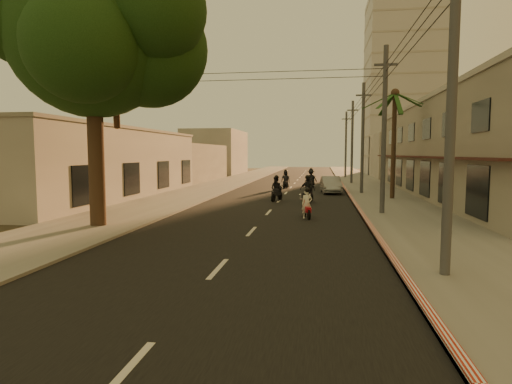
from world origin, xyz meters
The scene contains 20 objects.
ground centered at (0.00, 0.00, 0.00)m, with size 160.00×160.00×0.00m, color #383023.
road centered at (0.00, 20.00, 0.01)m, with size 10.00×140.00×0.02m, color black.
sidewalk_right centered at (7.50, 20.00, 0.06)m, with size 5.00×140.00×0.12m, color slate.
sidewalk_left centered at (-7.50, 20.00, 0.06)m, with size 5.00×140.00×0.12m, color slate.
curb_stripe centered at (5.10, 15.00, 0.10)m, with size 0.20×60.00×0.20m, color #B22613.
shophouse_row centered at (13.95, 18.00, 3.65)m, with size 8.80×34.20×7.30m.
left_building centered at (-13.98, 14.00, 2.60)m, with size 8.20×24.20×5.20m.
distant_tower centered at (16.00, 56.00, 14.00)m, with size 12.10×12.10×28.00m.
broadleaf_tree centered at (-6.61, 2.14, 8.48)m, with size 9.60×8.70×12.10m.
palm_tree centered at (8.00, 16.00, 7.15)m, with size 5.00×5.00×8.20m.
utility_poles centered at (6.20, 20.00, 6.54)m, with size 1.20×48.26×9.00m.
filler_right centered at (14.00, 45.00, 3.00)m, with size 8.00×14.00×6.00m, color #ADA79C.
filler_left_near centered at (-14.00, 34.00, 2.20)m, with size 8.00×14.00×4.40m, color #ADA79C.
filler_left_far centered at (-14.00, 52.00, 3.50)m, with size 8.00×14.00×7.00m, color #ADA79C.
scooter_red centered at (2.21, 6.12, 0.71)m, with size 0.79×1.61×1.60m.
scooter_mid_a centered at (-0.15, 13.81, 0.84)m, with size 1.19×1.82×1.84m.
scooter_mid_b centered at (2.01, 13.22, 0.86)m, with size 1.31×1.85×1.89m.
scooter_far_a centered at (-0.46, 25.18, 0.81)m, with size 0.96×1.83×1.81m.
scooter_far_b centered at (1.95, 25.70, 0.89)m, with size 1.54×1.92×1.94m.
parked_car centered at (3.74, 20.59, 0.71)m, with size 1.84×4.41×1.42m, color #93969B.
Camera 1 is at (2.90, -15.77, 3.33)m, focal length 30.00 mm.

